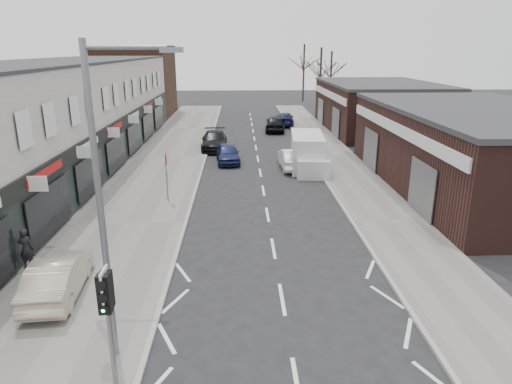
{
  "coord_description": "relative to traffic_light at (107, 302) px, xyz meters",
  "views": [
    {
      "loc": [
        -1.34,
        -11.23,
        7.91
      ],
      "look_at": [
        -0.73,
        5.53,
        2.6
      ],
      "focal_mm": 32.0,
      "sensor_mm": 36.0,
      "label": 1
    }
  ],
  "objects": [
    {
      "name": "parked_car_right_a",
      "position": [
        6.6,
        21.03,
        -1.72
      ],
      "size": [
        1.62,
        4.25,
        1.38
      ],
      "primitive_type": "imported",
      "rotation": [
        0.0,
        0.0,
        3.18
      ],
      "color": "white",
      "rests_on": "ground"
    },
    {
      "name": "traffic_light",
      "position": [
        0.0,
        0.0,
        0.0
      ],
      "size": [
        0.28,
        0.6,
        3.1
      ],
      "color": "slate",
      "rests_on": "pavement_left"
    },
    {
      "name": "parked_car_right_b",
      "position": [
        6.6,
        35.77,
        -1.62
      ],
      "size": [
        2.29,
        4.8,
        1.58
      ],
      "primitive_type": "imported",
      "rotation": [
        0.0,
        0.0,
        3.05
      ],
      "color": "black",
      "rests_on": "ground"
    },
    {
      "name": "street_lamp",
      "position": [
        -0.13,
        1.22,
        2.2
      ],
      "size": [
        2.23,
        0.22,
        8.0
      ],
      "color": "slate",
      "rests_on": "pavement_left"
    },
    {
      "name": "sedan_on_pavement",
      "position": [
        -2.93,
        4.38,
        -1.63
      ],
      "size": [
        1.76,
        4.14,
        1.33
      ],
      "primitive_type": "imported",
      "rotation": [
        0.0,
        0.0,
        3.23
      ],
      "color": "#AFA08C",
      "rests_on": "pavement_left"
    },
    {
      "name": "ground",
      "position": [
        4.4,
        2.02,
        -2.41
      ],
      "size": [
        160.0,
        160.0,
        0.0
      ],
      "primitive_type": "plane",
      "color": "black",
      "rests_on": "ground"
    },
    {
      "name": "tree_far_b",
      "position": [
        15.9,
        56.02,
        -2.41
      ],
      "size": [
        3.6,
        3.6,
        7.5
      ],
      "primitive_type": null,
      "color": "#382D26",
      "rests_on": "ground"
    },
    {
      "name": "shop_terrace_left",
      "position": [
        -9.1,
        21.52,
        1.14
      ],
      "size": [
        8.0,
        41.0,
        7.1
      ],
      "primitive_type": "cube",
      "color": "beige",
      "rests_on": "ground"
    },
    {
      "name": "warning_sign",
      "position": [
        -0.76,
        14.02,
        -0.21
      ],
      "size": [
        0.12,
        0.8,
        2.7
      ],
      "color": "slate",
      "rests_on": "pavement_left"
    },
    {
      "name": "parked_car_left_a",
      "position": [
        2.2,
        22.93,
        -1.74
      ],
      "size": [
        1.92,
        4.08,
        1.35
      ],
      "primitive_type": "imported",
      "rotation": [
        0.0,
        0.0,
        0.09
      ],
      "color": "#161E47",
      "rests_on": "ground"
    },
    {
      "name": "right_unit_near",
      "position": [
        16.9,
        16.02,
        -0.16
      ],
      "size": [
        10.0,
        18.0,
        4.5
      ],
      "primitive_type": "cube",
      "color": "#371D19",
      "rests_on": "ground"
    },
    {
      "name": "pavement_right",
      "position": [
        10.15,
        24.02,
        -2.35
      ],
      "size": [
        3.5,
        64.0,
        0.12
      ],
      "primitive_type": "cube",
      "color": "slate",
      "rests_on": "ground"
    },
    {
      "name": "right_unit_far",
      "position": [
        16.9,
        36.02,
        -0.16
      ],
      "size": [
        10.0,
        16.0,
        4.5
      ],
      "primitive_type": "cube",
      "color": "#371D19",
      "rests_on": "ground"
    },
    {
      "name": "parked_car_left_b",
      "position": [
        1.0,
        27.48,
        -1.68
      ],
      "size": [
        2.2,
        5.09,
        1.46
      ],
      "primitive_type": "imported",
      "rotation": [
        0.0,
        0.0,
        0.03
      ],
      "color": "black",
      "rests_on": "ground"
    },
    {
      "name": "white_van",
      "position": [
        7.67,
        21.11,
        -1.32
      ],
      "size": [
        2.52,
        6.1,
        2.31
      ],
      "rotation": [
        0.0,
        0.0,
        -0.09
      ],
      "color": "silver",
      "rests_on": "ground"
    },
    {
      "name": "pedestrian",
      "position": [
        -4.8,
        6.36,
        -1.5
      ],
      "size": [
        0.63,
        0.47,
        1.58
      ],
      "primitive_type": "imported",
      "rotation": [
        0.0,
        0.0,
        2.97
      ],
      "color": "black",
      "rests_on": "pavement_left"
    },
    {
      "name": "tree_far_a",
      "position": [
        13.4,
        50.02,
        -2.41
      ],
      "size": [
        3.6,
        3.6,
        8.0
      ],
      "primitive_type": null,
      "color": "#382D26",
      "rests_on": "ground"
    },
    {
      "name": "brick_block_far",
      "position": [
        -9.1,
        47.02,
        1.59
      ],
      "size": [
        8.0,
        10.0,
        8.0
      ],
      "primitive_type": "cube",
      "color": "#452C1D",
      "rests_on": "ground"
    },
    {
      "name": "parked_car_right_c",
      "position": [
        7.9,
        39.46,
        -1.75
      ],
      "size": [
        2.22,
        4.74,
        1.34
      ],
      "primitive_type": "imported",
      "rotation": [
        0.0,
        0.0,
        3.06
      ],
      "color": "#121639",
      "rests_on": "ground"
    },
    {
      "name": "tree_far_c",
      "position": [
        12.9,
        62.02,
        -2.41
      ],
      "size": [
        3.6,
        3.6,
        8.5
      ],
      "primitive_type": null,
      "color": "#382D26",
      "rests_on": "ground"
    },
    {
      "name": "pavement_left",
      "position": [
        -2.35,
        24.02,
        -2.35
      ],
      "size": [
        5.5,
        64.0,
        0.12
      ],
      "primitive_type": "cube",
      "color": "slate",
      "rests_on": "ground"
    }
  ]
}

